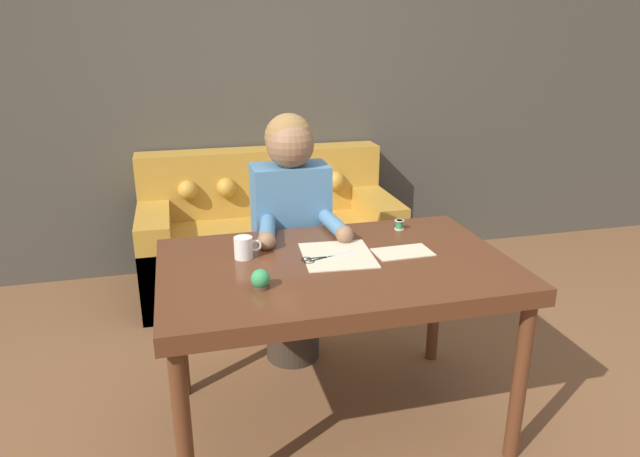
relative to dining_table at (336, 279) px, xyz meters
name	(u,v)px	position (x,y,z in m)	size (l,w,h in m)	color
ground_plane	(352,427)	(0.06, -0.06, -0.70)	(16.00, 16.00, 0.00)	brown
wall_back	(268,84)	(0.06, 1.95, 0.60)	(8.00, 0.06, 2.60)	#474238
dining_table	(336,279)	(0.00, 0.00, 0.00)	(1.40, 0.88, 0.77)	#562D19
couch	(268,239)	(-0.03, 1.55, -0.38)	(1.65, 0.81, 0.88)	#B7842D
person	(291,239)	(-0.07, 0.58, -0.03)	(0.43, 0.56, 1.29)	#33281E
pattern_paper_main	(338,255)	(0.02, 0.06, 0.08)	(0.31, 0.34, 0.00)	beige
pattern_paper_offcut	(403,252)	(0.30, 0.03, 0.08)	(0.24, 0.15, 0.00)	beige
scissors	(321,258)	(-0.05, 0.04, 0.08)	(0.24, 0.10, 0.01)	silver
mug	(244,248)	(-0.35, 0.13, 0.12)	(0.11, 0.08, 0.09)	silver
thread_spool	(399,225)	(0.39, 0.31, 0.10)	(0.04, 0.04, 0.05)	#338C4C
pin_cushion	(261,280)	(-0.33, -0.17, 0.11)	(0.07, 0.07, 0.07)	#4C3828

